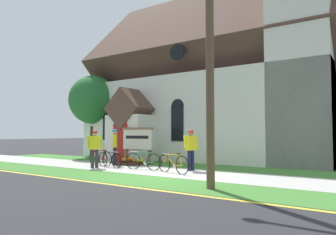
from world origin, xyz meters
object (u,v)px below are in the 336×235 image
utility_pole (207,20)px  bicycle_blue (143,161)px  bicycle_black (173,164)px  yard_deciduous_tree (93,100)px  roadside_conifer (318,69)px  bicycle_green (109,159)px  church_sign (137,140)px  cyclist_in_yellow_jersey (191,147)px  cyclist_in_orange_jersey (115,144)px  cyclist_in_white_jersey (95,146)px  bicycle_yellow (100,158)px

utility_pole → bicycle_blue: bearing=149.5°
bicycle_black → yard_deciduous_tree: yard_deciduous_tree is taller
bicycle_blue → roadside_conifer: 11.15m
bicycle_green → bicycle_blue: size_ratio=1.01×
church_sign → bicycle_black: size_ratio=1.12×
bicycle_black → roadside_conifer: 10.58m
cyclist_in_yellow_jersey → utility_pole: (2.45, -3.37, 3.88)m
church_sign → bicycle_blue: (2.03, -2.05, -0.85)m
roadside_conifer → bicycle_green: bearing=-132.7°
church_sign → cyclist_in_orange_jersey: (-0.32, -1.36, -0.18)m
cyclist_in_white_jersey → yard_deciduous_tree: 7.39m
cyclist_in_white_jersey → utility_pole: bearing=-15.5°
cyclist_in_yellow_jersey → utility_pole: size_ratio=0.19×
bicycle_green → cyclist_in_white_jersey: bearing=-121.5°
bicycle_green → utility_pole: utility_pole is taller
church_sign → bicycle_green: 2.39m
bicycle_green → cyclist_in_orange_jersey: cyclist_in_orange_jersey is taller
bicycle_green → bicycle_yellow: (-1.05, 0.44, -0.00)m
church_sign → bicycle_yellow: 2.17m
cyclist_in_white_jersey → roadside_conifer: size_ratio=0.21×
bicycle_blue → church_sign: bearing=134.6°
bicycle_blue → yard_deciduous_tree: yard_deciduous_tree is taller
bicycle_blue → cyclist_in_orange_jersey: (-2.34, 0.69, 0.67)m
bicycle_green → bicycle_blue: 1.87m
cyclist_in_orange_jersey → cyclist_in_yellow_jersey: cyclist_in_orange_jersey is taller
bicycle_black → cyclist_in_orange_jersey: cyclist_in_orange_jersey is taller
cyclist_in_yellow_jersey → roadside_conifer: roadside_conifer is taller
bicycle_blue → bicycle_yellow: bearing=174.6°
yard_deciduous_tree → utility_pole: bearing=-28.8°
roadside_conifer → yard_deciduous_tree: roadside_conifer is taller
bicycle_yellow → cyclist_in_orange_jersey: (0.57, 0.41, 0.68)m
church_sign → bicycle_blue: bearing=-45.4°
church_sign → cyclist_in_yellow_jersey: 4.12m
bicycle_black → utility_pole: bearing=-40.8°
bicycle_yellow → cyclist_in_yellow_jersey: bearing=6.3°
cyclist_in_orange_jersey → yard_deciduous_tree: yard_deciduous_tree is taller
bicycle_green → church_sign: bearing=94.3°
bicycle_green → cyclist_in_yellow_jersey: cyclist_in_yellow_jersey is taller
bicycle_yellow → cyclist_in_yellow_jersey: 4.88m
bicycle_black → utility_pole: size_ratio=0.20×
bicycle_black → bicycle_green: bearing=178.0°
bicycle_green → roadside_conifer: (7.71, 8.36, 4.78)m
roadside_conifer → cyclist_in_white_jersey: bearing=-132.1°
cyclist_in_orange_jersey → roadside_conifer: bearing=42.5°
bicycle_yellow → bicycle_black: bearing=-7.0°
bicycle_blue → roadside_conifer: bearing=54.5°
cyclist_in_white_jersey → yard_deciduous_tree: size_ratio=0.31×
cyclist_in_yellow_jersey → utility_pole: utility_pole is taller
yard_deciduous_tree → cyclist_in_orange_jersey: bearing=-32.4°
bicycle_blue → cyclist_in_orange_jersey: cyclist_in_orange_jersey is taller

